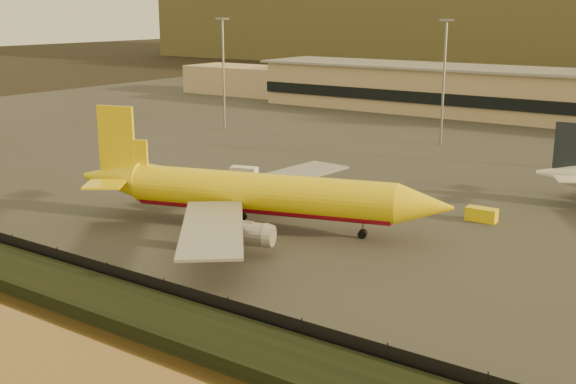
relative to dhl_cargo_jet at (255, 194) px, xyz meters
name	(u,v)px	position (x,y,z in m)	size (l,w,h in m)	color
ground	(234,262)	(5.60, -11.21, -4.67)	(900.00, 900.00, 0.00)	black
embankment	(119,305)	(5.60, -28.21, -3.97)	(320.00, 7.00, 1.40)	black
tarmac	(511,139)	(5.60, 83.79, -4.57)	(320.00, 220.00, 0.20)	#2D2D2D
perimeter_fence	(149,286)	(5.60, -24.21, -3.37)	(300.00, 0.05, 2.20)	black
terminal_building	(497,93)	(-8.92, 114.34, 1.58)	(202.00, 25.00, 12.60)	tan
apron_light_masts	(565,78)	(20.60, 63.79, 11.03)	(152.20, 12.20, 25.40)	slate
dhl_cargo_jet	(255,194)	(0.00, 0.00, 0.00)	(49.15, 46.94, 14.97)	yellow
gse_vehicle_yellow	(482,214)	(22.80, 19.67, -3.57)	(4.02, 1.81, 1.81)	yellow
gse_vehicle_white	(244,173)	(-18.42, 20.83, -3.47)	(4.43, 2.00, 2.00)	white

